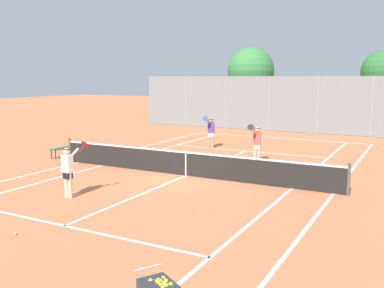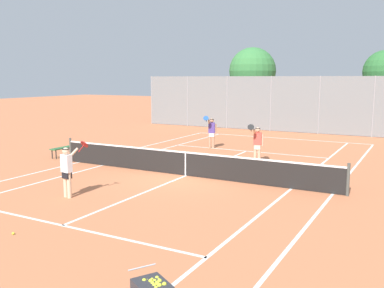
% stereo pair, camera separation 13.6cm
% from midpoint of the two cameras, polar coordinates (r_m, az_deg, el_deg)
% --- Properties ---
extents(ground_plane, '(120.00, 120.00, 0.00)m').
position_cam_midpoint_polar(ground_plane, '(16.54, -1.06, -4.26)').
color(ground_plane, '#C67047').
extents(court_line_markings, '(11.10, 23.90, 0.01)m').
position_cam_midpoint_polar(court_line_markings, '(16.54, -1.06, -4.25)').
color(court_line_markings, silver).
rests_on(court_line_markings, ground).
extents(tennis_net, '(12.00, 0.10, 1.07)m').
position_cam_midpoint_polar(tennis_net, '(16.43, -1.06, -2.54)').
color(tennis_net, '#474C47').
rests_on(tennis_net, ground).
extents(player_near_side, '(0.74, 0.72, 1.77)m').
position_cam_midpoint_polar(player_near_side, '(13.95, -16.48, -3.20)').
color(player_near_side, beige).
rests_on(player_near_side, ground).
extents(player_far_left, '(0.47, 0.88, 1.77)m').
position_cam_midpoint_polar(player_far_left, '(22.90, 2.36, 1.74)').
color(player_far_left, tan).
rests_on(player_far_left, ground).
extents(player_far_right, '(0.52, 0.85, 1.77)m').
position_cam_midpoint_polar(player_far_right, '(19.03, 8.48, 0.21)').
color(player_far_right, '#D8A884').
rests_on(player_far_right, ground).
extents(loose_tennis_ball_1, '(0.07, 0.07, 0.07)m').
position_cam_midpoint_polar(loose_tennis_ball_1, '(11.34, -22.84, -10.98)').
color(loose_tennis_ball_1, '#D1DB33').
rests_on(loose_tennis_ball_1, ground).
extents(courtside_bench, '(0.36, 1.50, 0.47)m').
position_cam_midpoint_polar(courtside_bench, '(21.33, -16.96, -0.56)').
color(courtside_bench, '#2D6638').
rests_on(courtside_bench, ground).
extents(back_fence, '(23.69, 0.08, 3.88)m').
position_cam_midpoint_polar(back_fence, '(30.37, 13.17, 5.18)').
color(back_fence, gray).
rests_on(back_fence, ground).
extents(tree_behind_left, '(3.76, 3.76, 6.17)m').
position_cam_midpoint_polar(tree_behind_left, '(35.30, 7.58, 9.41)').
color(tree_behind_left, brown).
rests_on(tree_behind_left, ground).
extents(tree_behind_right, '(3.02, 3.02, 5.68)m').
position_cam_midpoint_polar(tree_behind_right, '(33.39, 24.06, 8.68)').
color(tree_behind_right, brown).
rests_on(tree_behind_right, ground).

